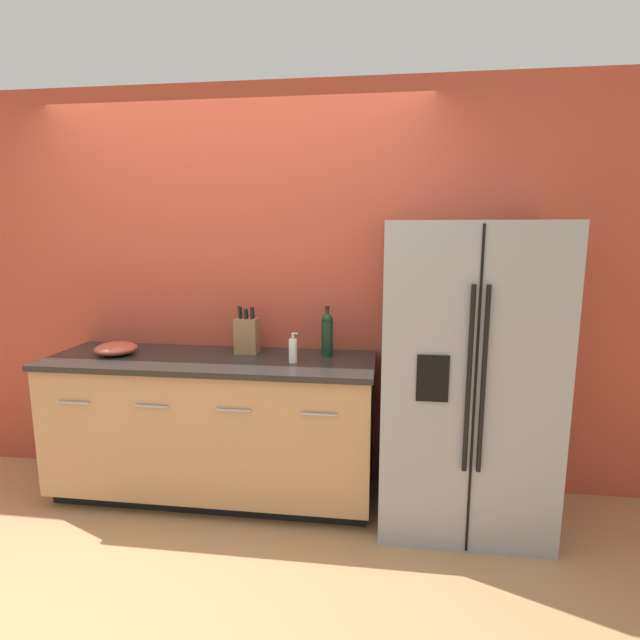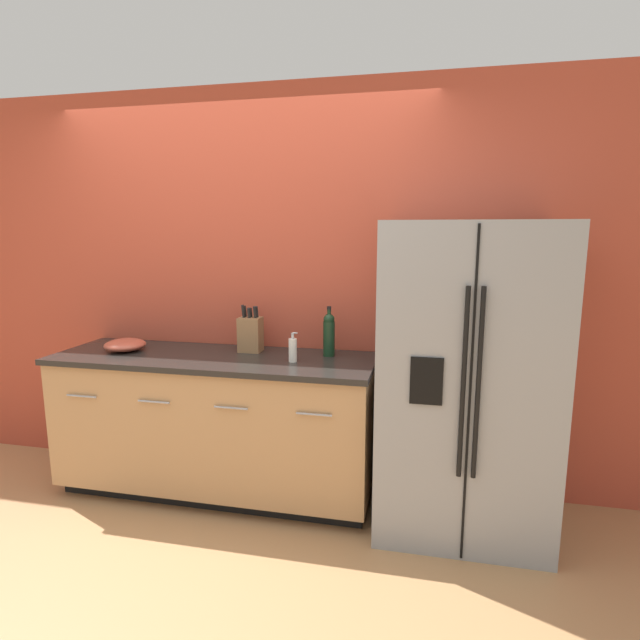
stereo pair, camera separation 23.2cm
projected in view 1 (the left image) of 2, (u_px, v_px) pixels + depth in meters
ground_plane at (185, 567)px, 2.54m from camera, size 14.00×14.00×0.00m
wall_back at (238, 290)px, 3.33m from camera, size 10.00×0.05×2.60m
counter_unit at (213, 427)px, 3.15m from camera, size 2.02×0.64×0.92m
refrigerator at (464, 376)px, 2.84m from camera, size 0.93×0.74×1.74m
knife_block at (247, 335)px, 3.17m from camera, size 0.14×0.11×0.31m
wine_bottle at (327, 333)px, 3.09m from camera, size 0.07×0.07×0.31m
soap_dispenser at (293, 350)px, 2.94m from camera, size 0.05×0.05×0.18m
mixing_bowl at (116, 348)px, 3.14m from camera, size 0.26×0.26×0.08m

